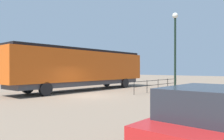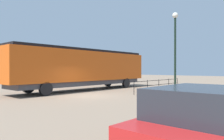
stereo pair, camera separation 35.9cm
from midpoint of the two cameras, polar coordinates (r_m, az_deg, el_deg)
ground_plane at (r=17.57m, az=-5.92°, el=-6.71°), size 120.00×120.00×0.00m
locomotive at (r=22.58m, az=-5.84°, el=0.67°), size 3.12×16.10×4.10m
parked_car_red at (r=5.46m, az=24.29°, el=-12.81°), size 1.99×4.22×1.72m
lamp_post at (r=17.90m, az=16.75°, el=7.13°), size 0.45×0.45×6.55m
platform_fence at (r=21.45m, az=12.61°, el=-3.45°), size 0.05×8.14×1.15m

